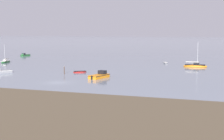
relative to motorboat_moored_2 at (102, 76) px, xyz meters
name	(u,v)px	position (x,y,z in m)	size (l,w,h in m)	color
ground_plane	(57,83)	(-6.17, -9.53, -0.36)	(800.00, 800.00, 0.00)	gray
motorboat_moored_2	(102,76)	(0.00, 0.00, 0.00)	(3.78, 6.58, 2.37)	orange
sailboat_moored_0	(6,62)	(-41.13, 22.30, -0.09)	(2.70, 5.71, 6.15)	#23602D
sailboat_moored_1	(195,66)	(18.64, 27.76, -0.03)	(6.74, 2.31, 7.47)	orange
rowboat_moored_3	(80,72)	(-8.10, 6.51, -0.21)	(3.44, 2.78, 0.53)	red
motorboat_moored_6	(24,55)	(-49.86, 46.76, -0.09)	(2.62, 4.85, 1.75)	#23602D
rowboat_moored_4	(165,63)	(8.88, 35.58, -0.23)	(2.02, 3.21, 0.48)	gray
mooring_post_left	(64,70)	(-10.74, 3.11, 0.54)	(0.22, 0.22, 2.12)	#4A3323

